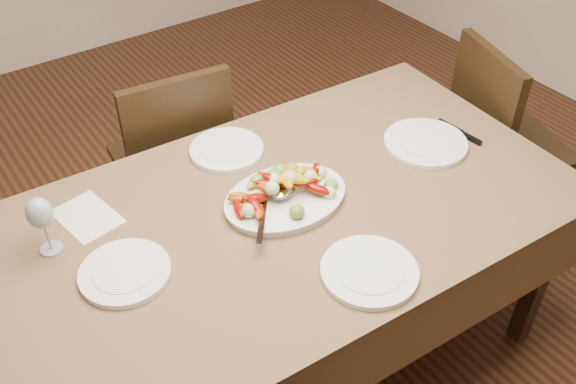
# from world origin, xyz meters

# --- Properties ---
(floor) EXTENTS (6.00, 6.00, 0.00)m
(floor) POSITION_xyz_m (0.00, 0.00, 0.00)
(floor) COLOR #3B2012
(floor) RESTS_ON ground
(dining_table) EXTENTS (1.89, 1.13, 0.76)m
(dining_table) POSITION_xyz_m (0.00, 0.16, 0.38)
(dining_table) COLOR brown
(dining_table) RESTS_ON ground
(chair_far) EXTENTS (0.47, 0.47, 0.95)m
(chair_far) POSITION_xyz_m (-0.04, 0.96, 0.47)
(chair_far) COLOR black
(chair_far) RESTS_ON ground
(chair_right) EXTENTS (0.52, 0.52, 0.95)m
(chair_right) POSITION_xyz_m (1.20, 0.20, 0.47)
(chair_right) COLOR black
(chair_right) RESTS_ON ground
(serving_platter) EXTENTS (0.41, 0.31, 0.02)m
(serving_platter) POSITION_xyz_m (0.01, 0.19, 0.77)
(serving_platter) COLOR white
(serving_platter) RESTS_ON dining_table
(roasted_vegetables) EXTENTS (0.33, 0.23, 0.09)m
(roasted_vegetables) POSITION_xyz_m (0.01, 0.19, 0.83)
(roasted_vegetables) COLOR #760A03
(roasted_vegetables) RESTS_ON serving_platter
(serving_spoon) EXTENTS (0.26, 0.22, 0.03)m
(serving_spoon) POSITION_xyz_m (-0.06, 0.15, 0.81)
(serving_spoon) COLOR #9EA0A8
(serving_spoon) RESTS_ON serving_platter
(plate_left) EXTENTS (0.26, 0.26, 0.02)m
(plate_left) POSITION_xyz_m (-0.53, 0.19, 0.77)
(plate_left) COLOR white
(plate_left) RESTS_ON dining_table
(plate_right) EXTENTS (0.29, 0.29, 0.02)m
(plate_right) POSITION_xyz_m (0.59, 0.15, 0.77)
(plate_right) COLOR white
(plate_right) RESTS_ON dining_table
(plate_far) EXTENTS (0.26, 0.26, 0.02)m
(plate_far) POSITION_xyz_m (-0.00, 0.52, 0.77)
(plate_far) COLOR white
(plate_far) RESTS_ON dining_table
(plate_near) EXTENTS (0.28, 0.28, 0.02)m
(plate_near) POSITION_xyz_m (0.03, -0.20, 0.77)
(plate_near) COLOR white
(plate_near) RESTS_ON dining_table
(wine_glass) EXTENTS (0.08, 0.08, 0.20)m
(wine_glass) POSITION_xyz_m (-0.67, 0.41, 0.86)
(wine_glass) COLOR #8C99A5
(wine_glass) RESTS_ON dining_table
(menu_card) EXTENTS (0.18, 0.23, 0.00)m
(menu_card) POSITION_xyz_m (-0.53, 0.48, 0.76)
(menu_card) COLOR silver
(menu_card) RESTS_ON dining_table
(table_knife) EXTENTS (0.04, 0.20, 0.01)m
(table_knife) POSITION_xyz_m (0.74, 0.13, 0.76)
(table_knife) COLOR #9EA0A8
(table_knife) RESTS_ON dining_table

